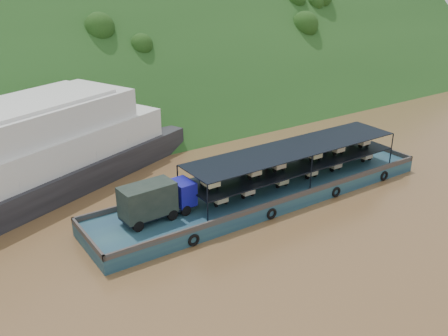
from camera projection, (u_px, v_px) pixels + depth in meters
ground at (260, 205)px, 46.76m from camera, size 160.00×160.00×0.00m
hillside at (111, 114)px, 74.29m from camera, size 140.00×39.60×39.60m
cargo_barge at (258, 190)px, 47.11m from camera, size 35.00×7.18×4.54m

